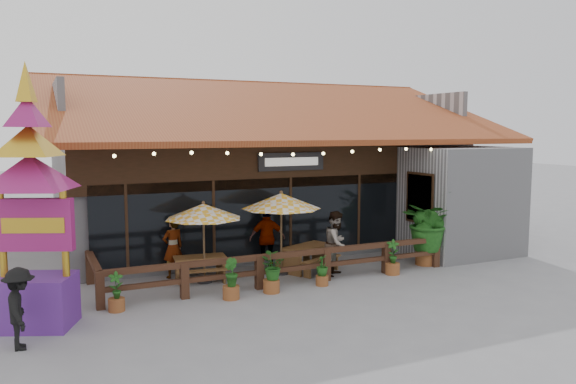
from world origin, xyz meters
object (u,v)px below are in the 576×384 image
umbrella_left (203,212)px  thai_sign_tower (31,179)px  pedestrian (20,309)px  picnic_table_right (307,254)px  umbrella_right (281,201)px  tropical_plant (426,223)px  picnic_table_left (200,264)px

umbrella_left → thai_sign_tower: 4.78m
thai_sign_tower → pedestrian: size_ratio=3.78×
picnic_table_right → pedestrian: pedestrian is taller
picnic_table_right → thai_sign_tower: bearing=-165.6°
umbrella_left → umbrella_right: 2.30m
thai_sign_tower → tropical_plant: 11.26m
umbrella_right → tropical_plant: 4.69m
thai_sign_tower → tropical_plant: bearing=5.3°
umbrella_left → tropical_plant: (6.84, -0.88, -0.65)m
thai_sign_tower → pedestrian: thai_sign_tower is taller
umbrella_right → picnic_table_left: size_ratio=1.92×
umbrella_right → picnic_table_right: 1.83m
umbrella_right → thai_sign_tower: bearing=-164.0°
umbrella_left → picnic_table_right: size_ratio=1.14×
thai_sign_tower → tropical_plant: thai_sign_tower is taller
umbrella_right → picnic_table_right: size_ratio=1.50×
pedestrian → umbrella_left: bearing=-57.4°
picnic_table_right → picnic_table_left: bearing=175.0°
picnic_table_right → pedestrian: (-7.67, -3.07, 0.28)m
thai_sign_tower → tropical_plant: (11.06, 1.02, -1.84)m
umbrella_left → picnic_table_left: umbrella_left is taller
pedestrian → picnic_table_right: bearing=-69.9°
picnic_table_left → tropical_plant: tropical_plant is taller
umbrella_left → picnic_table_right: umbrella_left is taller
umbrella_left → thai_sign_tower: size_ratio=0.38×
picnic_table_left → picnic_table_right: picnic_table_right is taller
tropical_plant → umbrella_right: bearing=169.4°
umbrella_right → tropical_plant: size_ratio=1.29×
picnic_table_left → pedestrian: (-4.48, -3.35, 0.33)m
picnic_table_left → tropical_plant: 7.03m
pedestrian → umbrella_right: bearing=-67.6°
umbrella_left → picnic_table_left: (-0.05, 0.27, -1.51)m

